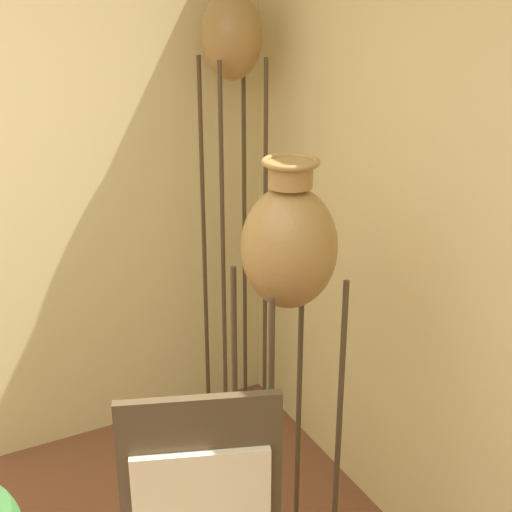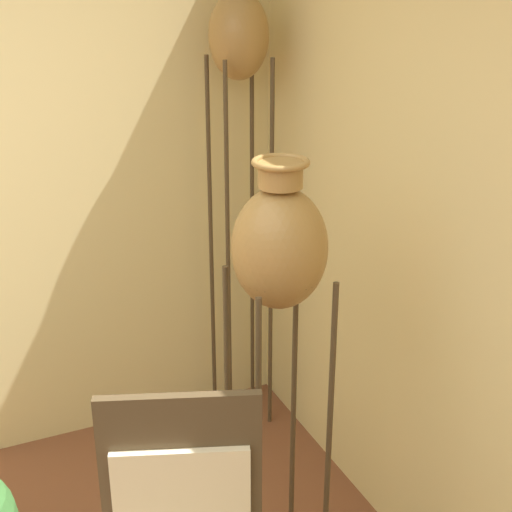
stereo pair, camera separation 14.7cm
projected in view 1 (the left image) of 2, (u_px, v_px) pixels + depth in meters
The scene contains 2 objects.
vase_stand_tall at pixel (232, 57), 3.10m from camera, with size 0.26×0.26×2.19m.
vase_stand_medium at pixel (289, 255), 2.26m from camera, with size 0.31×0.31×1.67m.
Camera 1 is at (0.39, -1.09, 2.19)m, focal length 50.00 mm.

